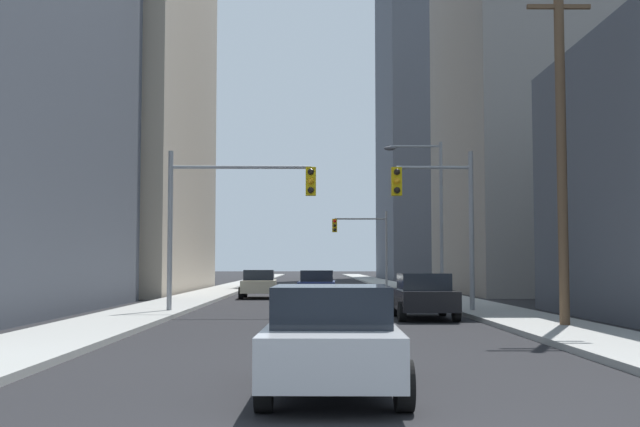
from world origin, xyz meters
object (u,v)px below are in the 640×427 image
(sedan_beige, at_px, (259,284))
(traffic_signal_far_right, at_px, (363,236))
(traffic_signal_near_right, at_px, (437,205))
(traffic_signal_near_left, at_px, (235,202))
(sedan_silver, at_px, (331,339))
(sedan_navy, at_px, (317,285))
(sedan_black, at_px, (423,296))

(sedan_beige, bearing_deg, traffic_signal_far_right, 70.58)
(sedan_beige, bearing_deg, traffic_signal_near_right, -61.19)
(traffic_signal_near_left, height_order, traffic_signal_far_right, same)
(sedan_silver, xyz_separation_m, traffic_signal_near_left, (-3.09, 17.77, 3.35))
(traffic_signal_far_right, bearing_deg, sedan_navy, -99.48)
(sedan_black, relative_size, traffic_signal_near_left, 0.70)
(sedan_navy, bearing_deg, traffic_signal_near_left, -106.41)
(sedan_beige, bearing_deg, traffic_signal_near_left, -90.00)
(sedan_navy, bearing_deg, sedan_black, -75.18)
(sedan_silver, height_order, sedan_navy, same)
(sedan_navy, height_order, traffic_signal_far_right, traffic_signal_far_right)
(traffic_signal_near_left, relative_size, traffic_signal_far_right, 1.00)
(sedan_beige, bearing_deg, sedan_navy, -44.60)
(sedan_beige, xyz_separation_m, traffic_signal_near_left, (0.00, -13.55, 3.35))
(sedan_black, distance_m, traffic_signal_far_right, 35.67)
(sedan_beige, height_order, traffic_signal_near_right, traffic_signal_near_right)
(sedan_black, xyz_separation_m, sedan_navy, (-3.46, 13.06, 0.00))
(sedan_navy, distance_m, traffic_signal_near_right, 11.82)
(sedan_beige, distance_m, traffic_signal_near_right, 15.80)
(traffic_signal_far_right, bearing_deg, traffic_signal_near_left, -101.73)
(traffic_signal_near_right, bearing_deg, sedan_beige, 118.81)
(sedan_black, bearing_deg, traffic_signal_near_right, 70.52)
(sedan_silver, relative_size, traffic_signal_near_right, 0.71)
(sedan_black, bearing_deg, sedan_navy, 104.82)
(traffic_signal_near_right, xyz_separation_m, traffic_signal_far_right, (-0.61, 32.96, 0.06))
(sedan_navy, height_order, sedan_beige, same)
(traffic_signal_near_left, xyz_separation_m, traffic_signal_far_right, (6.84, 32.95, -0.05))
(traffic_signal_near_left, bearing_deg, sedan_black, -21.35)
(sedan_navy, bearing_deg, sedan_silver, -90.00)
(traffic_signal_near_left, relative_size, traffic_signal_near_right, 1.00)
(traffic_signal_near_right, bearing_deg, traffic_signal_near_left, 179.99)
(sedan_black, height_order, traffic_signal_near_left, traffic_signal_near_left)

